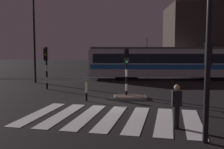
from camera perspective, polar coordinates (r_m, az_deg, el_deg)
ground_plane at (r=15.17m, az=0.25°, el=-6.04°), size 120.00×120.00×0.00m
rail_near at (r=25.85m, az=0.82°, el=-1.18°), size 80.00×0.12×0.03m
rail_far at (r=27.27m, az=0.87°, el=-0.83°), size 80.00×0.12×0.03m
crosswalk_zebra at (r=11.82m, az=-0.16°, el=-9.36°), size 8.37×5.89×0.02m
traffic_island at (r=16.25m, az=3.88°, el=-4.96°), size 1.99×1.22×0.18m
traffic_light_corner_near_right at (r=12.53m, az=20.01°, el=1.52°), size 0.36×0.42×3.40m
traffic_light_corner_far_left at (r=20.35m, az=-14.13°, el=2.80°), size 0.36×0.42×3.23m
traffic_light_median_centre at (r=16.22m, az=3.19°, el=2.05°), size 0.36×0.42×3.13m
street_lamp_trackside_left at (r=24.59m, az=-16.76°, el=9.69°), size 0.44×1.21×7.86m
tram at (r=26.91m, az=12.72°, el=2.65°), size 16.46×2.58×4.15m
pedestrian_waiting_at_kerb at (r=10.40m, az=13.84°, el=-6.68°), size 0.36×0.24×1.71m
bollard_island_edge at (r=15.47m, az=-5.59°, el=-3.74°), size 0.12×0.12×1.11m
building_backdrop at (r=35.44m, az=22.83°, el=6.92°), size 13.35×8.00×8.32m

